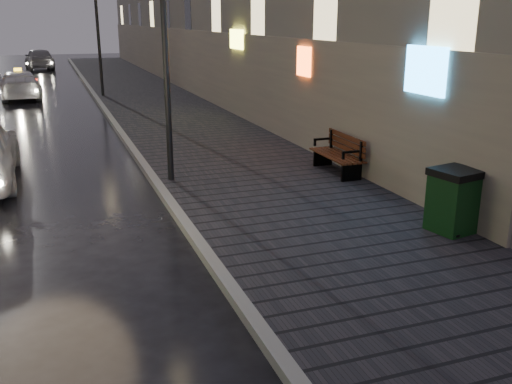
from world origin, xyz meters
TOP-DOWN VIEW (x-y plane):
  - ground at (0.00, 0.00)m, footprint 120.00×120.00m
  - sidewalk at (3.90, 21.00)m, footprint 4.60×58.00m
  - curb at (1.50, 21.00)m, footprint 0.20×58.00m
  - lamp_near at (1.85, 6.00)m, footprint 0.36×0.36m
  - lamp_far at (1.85, 22.00)m, footprint 0.36×0.36m
  - bench at (5.81, 5.20)m, footprint 0.65×1.82m
  - trash_bin at (5.80, 0.98)m, footprint 0.86×0.86m
  - taxi_mid at (-1.91, 23.27)m, footprint 2.17×4.69m
  - car_far at (-1.01, 40.61)m, footprint 2.33×4.83m

SIDE VIEW (x-z plane):
  - ground at x=0.00m, z-range 0.00..0.00m
  - sidewalk at x=3.90m, z-range 0.00..0.15m
  - curb at x=1.50m, z-range 0.00..0.15m
  - bench at x=5.81m, z-range 0.15..1.08m
  - taxi_mid at x=-1.91m, z-range 0.00..1.33m
  - trash_bin at x=5.80m, z-range 0.16..1.28m
  - car_far at x=-1.01m, z-range 0.00..1.59m
  - lamp_near at x=1.85m, z-range 0.85..6.13m
  - lamp_far at x=1.85m, z-range 0.85..6.13m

